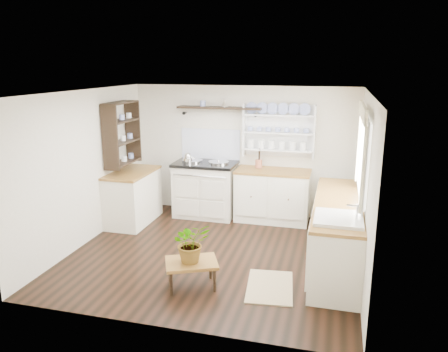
# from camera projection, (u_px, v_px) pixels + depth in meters

# --- Properties ---
(floor) EXTENTS (4.00, 3.80, 0.01)m
(floor) POSITION_uv_depth(u_px,v_px,m) (214.00, 253.00, 6.32)
(floor) COLOR black
(floor) RESTS_ON ground
(wall_back) EXTENTS (4.00, 0.02, 2.30)m
(wall_back) POSITION_uv_depth(u_px,v_px,m) (243.00, 151.00, 7.82)
(wall_back) COLOR beige
(wall_back) RESTS_ON ground
(wall_right) EXTENTS (0.02, 3.80, 2.30)m
(wall_right) POSITION_uv_depth(u_px,v_px,m) (364.00, 186.00, 5.54)
(wall_right) COLOR beige
(wall_right) RESTS_ON ground
(wall_left) EXTENTS (0.02, 3.80, 2.30)m
(wall_left) POSITION_uv_depth(u_px,v_px,m) (85.00, 168.00, 6.53)
(wall_left) COLOR beige
(wall_left) RESTS_ON ground
(ceiling) EXTENTS (4.00, 3.80, 0.01)m
(ceiling) POSITION_uv_depth(u_px,v_px,m) (213.00, 92.00, 5.75)
(ceiling) COLOR white
(ceiling) RESTS_ON wall_back
(window) EXTENTS (0.08, 1.55, 1.22)m
(window) POSITION_uv_depth(u_px,v_px,m) (362.00, 152.00, 5.59)
(window) COLOR white
(window) RESTS_ON wall_right
(aga_cooker) EXTENTS (1.09, 0.76, 1.01)m
(aga_cooker) POSITION_uv_depth(u_px,v_px,m) (206.00, 188.00, 7.82)
(aga_cooker) COLOR silver
(aga_cooker) RESTS_ON floor
(back_cabinets) EXTENTS (1.27, 0.63, 0.90)m
(back_cabinets) POSITION_uv_depth(u_px,v_px,m) (272.00, 195.00, 7.56)
(back_cabinets) COLOR white
(back_cabinets) RESTS_ON floor
(right_cabinets) EXTENTS (0.62, 2.43, 0.90)m
(right_cabinets) POSITION_uv_depth(u_px,v_px,m) (337.00, 232.00, 5.88)
(right_cabinets) COLOR white
(right_cabinets) RESTS_ON floor
(belfast_sink) EXTENTS (0.55, 0.60, 0.45)m
(belfast_sink) POSITION_uv_depth(u_px,v_px,m) (338.00, 228.00, 5.10)
(belfast_sink) COLOR white
(belfast_sink) RESTS_ON right_cabinets
(left_cabinets) EXTENTS (0.62, 1.13, 0.90)m
(left_cabinets) POSITION_uv_depth(u_px,v_px,m) (133.00, 196.00, 7.47)
(left_cabinets) COLOR white
(left_cabinets) RESTS_ON floor
(plate_rack) EXTENTS (1.20, 0.22, 0.90)m
(plate_rack) POSITION_uv_depth(u_px,v_px,m) (279.00, 130.00, 7.52)
(plate_rack) COLOR white
(plate_rack) RESTS_ON wall_back
(high_shelf) EXTENTS (1.50, 0.29, 0.16)m
(high_shelf) POSITION_uv_depth(u_px,v_px,m) (219.00, 108.00, 7.61)
(high_shelf) COLOR black
(high_shelf) RESTS_ON wall_back
(left_shelving) EXTENTS (0.28, 0.80, 1.05)m
(left_shelving) POSITION_uv_depth(u_px,v_px,m) (122.00, 133.00, 7.24)
(left_shelving) COLOR black
(left_shelving) RESTS_ON wall_left
(kettle) EXTENTS (0.18, 0.18, 0.22)m
(kettle) POSITION_uv_depth(u_px,v_px,m) (188.00, 159.00, 7.64)
(kettle) COLOR silver
(kettle) RESTS_ON aga_cooker
(utensil_crock) EXTENTS (0.12, 0.12, 0.14)m
(utensil_crock) POSITION_uv_depth(u_px,v_px,m) (259.00, 164.00, 7.57)
(utensil_crock) COLOR #AB5C3E
(utensil_crock) RESTS_ON back_cabinets
(center_table) EXTENTS (0.75, 0.66, 0.34)m
(center_table) POSITION_uv_depth(u_px,v_px,m) (191.00, 265.00, 5.31)
(center_table) COLOR brown
(center_table) RESTS_ON floor
(potted_plant) EXTENTS (0.59, 0.58, 0.50)m
(potted_plant) POSITION_uv_depth(u_px,v_px,m) (191.00, 242.00, 5.23)
(potted_plant) COLOR #3F7233
(potted_plant) RESTS_ON center_table
(floor_rug) EXTENTS (0.64, 0.91, 0.02)m
(floor_rug) POSITION_uv_depth(u_px,v_px,m) (270.00, 287.00, 5.36)
(floor_rug) COLOR olive
(floor_rug) RESTS_ON floor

